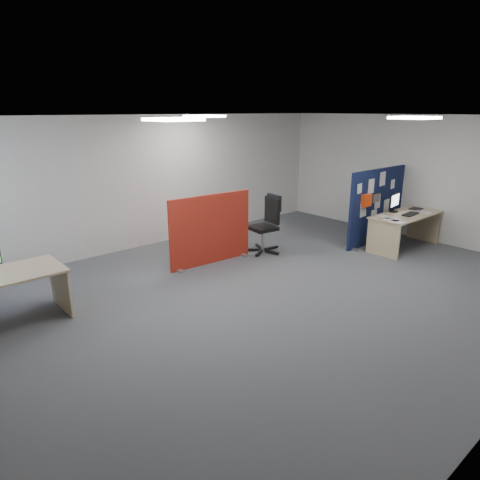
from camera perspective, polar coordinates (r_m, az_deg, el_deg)
floor at (r=7.01m, az=4.81°, el=-6.53°), size 9.00×9.00×0.00m
ceiling at (r=6.44m, az=5.42°, el=16.10°), size 9.00×7.00×0.02m
wall_back at (r=9.31m, az=-10.80°, el=7.79°), size 9.00×0.02×2.70m
wall_right at (r=10.29m, az=22.86°, el=7.62°), size 0.02×7.00×2.70m
ceiling_lights at (r=7.14m, az=3.29°, el=15.99°), size 4.10×4.10×0.04m
navy_divider at (r=9.65m, az=17.73°, el=4.32°), size 1.95×0.30×1.61m
main_desk at (r=9.53m, az=20.96°, el=2.30°), size 1.72×0.76×0.73m
monitor_main at (r=9.53m, az=19.89°, el=4.82°), size 0.44×0.19×0.39m
keyboard at (r=9.43m, az=21.78°, el=3.22°), size 0.46×0.21×0.02m
mouse at (r=9.77m, az=22.68°, el=3.57°), size 0.10×0.07×0.03m
paper_tray at (r=10.02m, az=22.42°, el=3.87°), size 0.29×0.23×0.01m
red_divider at (r=7.98m, az=-3.90°, el=1.34°), size 1.75×0.30×1.31m
office_chair at (r=8.66m, az=3.69°, el=2.62°), size 0.75×0.75×1.14m
desk_papers at (r=9.12m, az=20.53°, el=2.84°), size 1.36×0.69×0.00m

